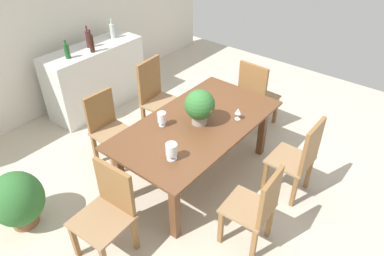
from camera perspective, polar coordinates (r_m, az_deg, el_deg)
name	(u,v)px	position (r m, az deg, el deg)	size (l,w,h in m)	color
ground_plane	(193,172)	(4.37, 0.15, -7.03)	(7.04, 7.04, 0.00)	#BCB29E
back_wall	(45,22)	(5.51, -22.33, 15.41)	(6.40, 0.10, 2.60)	beige
dining_table	(197,130)	(3.93, 0.85, -0.37)	(1.95, 1.05, 0.75)	brown
chair_head_end	(109,208)	(3.36, -13.16, -12.26)	(0.48, 0.49, 0.93)	brown
chair_far_right	(156,93)	(4.84, -5.81, 5.50)	(0.50, 0.49, 1.01)	brown
chair_near_right	(300,156)	(3.93, 16.87, -4.35)	(0.44, 0.43, 0.97)	brown
chair_far_left	(107,126)	(4.38, -13.37, 0.37)	(0.43, 0.43, 0.91)	brown
chair_near_left	(257,207)	(3.35, 10.38, -12.24)	(0.43, 0.45, 0.92)	brown
chair_foot_end	(255,94)	(4.91, 10.04, 5.42)	(0.48, 0.47, 1.00)	brown
flower_centerpiece	(200,106)	(3.75, 1.24, 3.54)	(0.32, 0.33, 0.39)	gray
crystal_vase_left	(162,118)	(3.79, -4.84, 1.61)	(0.09, 0.09, 0.16)	silver
crystal_vase_center_near	(171,150)	(3.33, -3.29, -3.50)	(0.11, 0.11, 0.17)	silver
wine_glass	(238,112)	(3.91, 7.37, 2.62)	(0.07, 0.07, 0.14)	silver
kitchen_counter	(96,78)	(5.56, -15.03, 7.74)	(1.48, 0.53, 0.96)	silver
wine_bottle_clear	(67,51)	(5.06, -19.31, 11.49)	(0.07, 0.07, 0.25)	#194C1E
wine_bottle_green	(91,43)	(5.15, -15.73, 12.88)	(0.07, 0.07, 0.32)	black
wine_bottle_dark	(112,31)	(5.58, -12.58, 14.91)	(0.07, 0.07, 0.29)	#B2BFB7
wine_bottle_amber	(88,39)	(5.31, -16.23, 13.48)	(0.06, 0.06, 0.31)	#511E28
potted_plant_floor	(17,200)	(3.98, -26.07, -10.28)	(0.52, 0.52, 0.64)	brown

